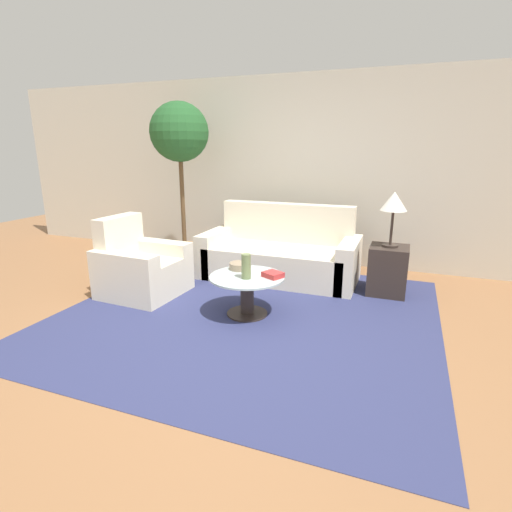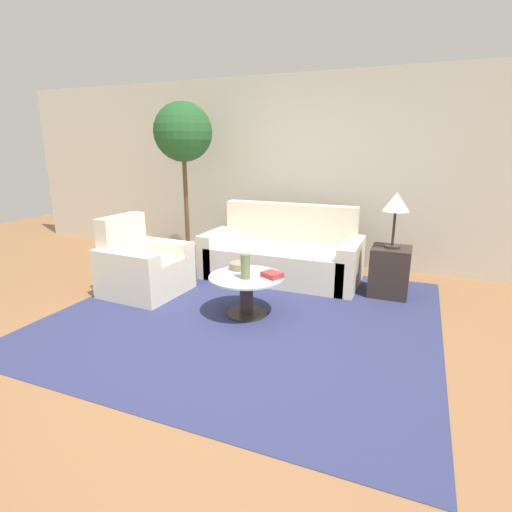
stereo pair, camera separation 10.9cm
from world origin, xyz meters
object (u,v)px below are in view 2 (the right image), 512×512
armchair (141,269)px  vase (245,266)px  potted_plant (183,140)px  sofa_main (283,255)px  bowl (240,266)px  table_lamp (396,204)px  coffee_table (246,290)px  book_stack (272,275)px

armchair → vase: size_ratio=3.63×
potted_plant → sofa_main: bearing=-2.8°
potted_plant → bowl: size_ratio=10.28×
potted_plant → bowl: bearing=-41.0°
table_lamp → vase: table_lamp is taller
sofa_main → coffee_table: bearing=-87.5°
sofa_main → book_stack: (0.31, -1.24, 0.15)m
table_lamp → bowl: 1.82m
coffee_table → bowl: 0.30m
coffee_table → bowl: bearing=130.1°
armchair → vase: 1.44m
sofa_main → table_lamp: table_lamp is taller
armchair → table_lamp: table_lamp is taller
sofa_main → armchair: (-1.33, -1.17, -0.00)m
sofa_main → vase: sofa_main is taller
coffee_table → bowl: bowl is taller
armchair → bowl: size_ratio=4.08×
sofa_main → bowl: (-0.10, -1.12, 0.16)m
armchair → bowl: (1.23, 0.05, 0.16)m
armchair → book_stack: (1.63, -0.07, 0.15)m
vase → bowl: (-0.18, 0.25, -0.09)m
armchair → table_lamp: bearing=-66.3°
table_lamp → potted_plant: potted_plant is taller
coffee_table → table_lamp: bearing=41.6°
bowl → table_lamp: bearing=33.5°
armchair → book_stack: 1.64m
sofa_main → book_stack: size_ratio=8.57×
coffee_table → vase: 0.27m
coffee_table → potted_plant: 2.52m
coffee_table → vase: (0.02, -0.07, 0.27)m
bowl → coffee_table: bearing=-49.9°
potted_plant → armchair: bearing=-83.6°
sofa_main → vase: bearing=-86.8°
table_lamp → bowl: size_ratio=2.84×
bowl → book_stack: size_ratio=0.94×
coffee_table → potted_plant: potted_plant is taller
table_lamp → potted_plant: bearing=175.0°
armchair → table_lamp: 2.94m
coffee_table → table_lamp: (1.27, 1.13, 0.78)m
book_stack → potted_plant: bearing=170.3°
table_lamp → book_stack: (-1.03, -1.07, -0.61)m
coffee_table → potted_plant: size_ratio=0.34×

